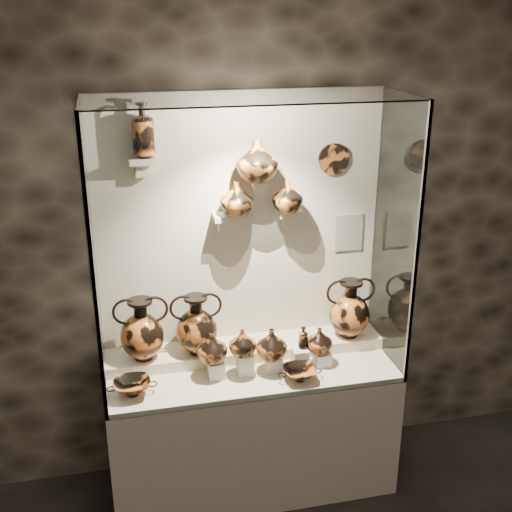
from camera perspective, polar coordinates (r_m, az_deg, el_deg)
The scene contains 36 objects.
wall_back at distance 3.80m, azimuth -1.44°, elevation 2.53°, with size 5.00×0.02×3.20m, color black.
plinth at distance 4.08m, azimuth -0.36°, elevation -15.12°, with size 1.70×0.60×0.80m, color beige.
front_tier at distance 3.85m, azimuth -0.38°, elevation -10.13°, with size 1.68×0.58×0.03m, color beige.
rear_tier at distance 3.98m, azimuth -0.93°, elevation -8.42°, with size 1.70×0.25×0.10m, color beige.
back_panel at distance 3.80m, azimuth -1.43°, elevation 2.50°, with size 1.70×0.03×1.60m, color beige.
glass_front at distance 3.24m, azimuth 0.71°, elevation -0.86°, with size 1.70×0.01×1.60m, color white.
glass_left at distance 3.44m, azimuth -14.31°, elevation -0.20°, with size 0.01×0.60×1.60m, color white.
glass_right at distance 3.77m, azimuth 12.26°, elevation 1.86°, with size 0.01×0.60×1.60m, color white.
glass_top at distance 3.32m, azimuth -0.45°, elevation 13.91°, with size 1.70×0.60×0.01m, color white.
frame_post_left at distance 3.17m, azimuth -14.26°, elevation -2.05°, with size 0.02×0.02×1.60m, color gray.
frame_post_right at distance 3.52m, azimuth 14.10°, elevation 0.32°, with size 0.02×0.02×1.60m, color gray.
pedestal_a at distance 3.74m, azimuth -3.56°, elevation -10.03°, with size 0.09×0.09×0.10m, color silver.
pedestal_b at distance 3.76m, azimuth -0.97°, elevation -9.56°, with size 0.09×0.09×0.13m, color silver.
pedestal_c at distance 3.80m, azimuth 1.57°, elevation -9.53°, with size 0.09×0.09×0.09m, color silver.
pedestal_d at distance 3.83m, azimuth 3.93°, elevation -9.05°, with size 0.09×0.09×0.12m, color silver.
pedestal_e at distance 3.88m, azimuth 5.93°, elevation -9.05°, with size 0.09×0.09×0.08m, color silver.
bracket_ul at distance 3.54m, azimuth -10.10°, elevation 8.37°, with size 0.14×0.12×0.04m, color beige.
bracket_ca at distance 3.68m, azimuth -2.74°, elevation 3.50°, with size 0.14×0.12×0.04m, color beige.
bracket_cb at distance 3.66m, azimuth 0.31°, elevation 6.70°, with size 0.10×0.12×0.04m, color beige.
bracket_cc at distance 3.76m, azimuth 2.98°, elevation 3.89°, with size 0.14×0.12×0.04m, color beige.
amphora_left at distance 3.77m, azimuth -10.13°, elevation -6.42°, with size 0.30×0.30×0.38m, color #C86426, non-canonical shape.
amphora_mid at distance 3.80m, azimuth -5.32°, elevation -6.06°, with size 0.29×0.29×0.37m, color #B65E20, non-canonical shape.
amphora_right at distance 4.01m, azimuth 8.33°, elevation -4.63°, with size 0.30×0.30×0.37m, color #C86426, non-canonical shape.
jug_a at distance 3.68m, azimuth -3.93°, elevation -8.08°, with size 0.17×0.17×0.18m, color #C86426.
jug_b at distance 3.67m, azimuth -1.21°, elevation -7.70°, with size 0.16×0.16×0.16m, color #B65E20.
jug_c at distance 3.72m, azimuth 1.38°, elevation -7.82°, with size 0.18×0.18×0.19m, color #C86426.
jug_e at distance 3.82m, azimuth 5.64°, elevation -7.46°, with size 0.15×0.15×0.16m, color #C86426.
lekythos_small at distance 3.78m, azimuth 4.21°, elevation -7.12°, with size 0.07×0.07×0.15m, color #B65E20, non-canonical shape.
kylix_left at distance 3.64m, azimuth -10.95°, elevation -11.30°, with size 0.26×0.22×0.11m, color #B65E20, non-canonical shape.
kylix_right at distance 3.71m, azimuth 3.91°, elevation -10.30°, with size 0.24×0.21×0.10m, color #C86426, non-canonical shape.
lekythos_tall at distance 3.49m, azimuth -10.04°, elevation 11.20°, with size 0.13×0.13×0.32m, color #C86426, non-canonical shape.
ovoid_vase_a at distance 3.61m, azimuth -1.73°, elevation 5.12°, with size 0.19×0.19×0.20m, color #B65E20.
ovoid_vase_b at distance 3.56m, azimuth 0.10°, elevation 8.58°, with size 0.23×0.23×0.24m, color #B65E20.
ovoid_vase_c at distance 3.69m, azimuth 2.82°, elevation 5.32°, with size 0.18×0.18×0.18m, color #B65E20.
wall_plate at distance 3.81m, azimuth 6.92°, elevation 8.55°, with size 0.19×0.19×0.02m, color #B86324.
info_placard at distance 3.98m, azimuth 8.25°, elevation 2.07°, with size 0.17×0.01×0.23m, color beige.
Camera 1 is at (-0.70, -1.04, 2.81)m, focal length 45.00 mm.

